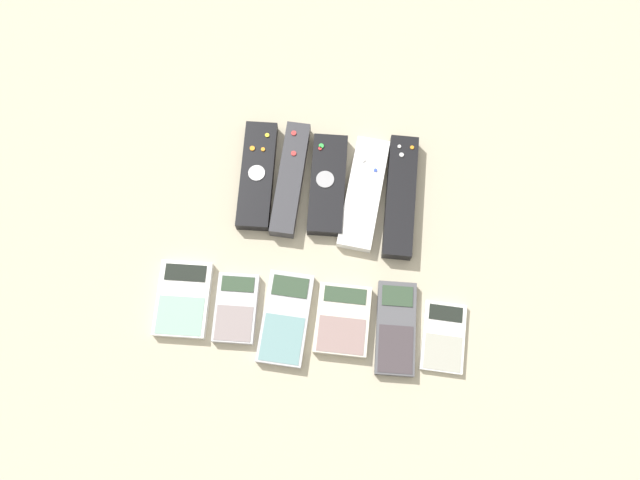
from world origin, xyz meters
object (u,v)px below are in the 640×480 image
at_px(remote_4, 400,196).
at_px(calculator_3, 343,320).
at_px(calculator_4, 396,328).
at_px(remote_3, 364,193).
at_px(calculator_5, 443,337).
at_px(remote_1, 290,179).
at_px(remote_2, 325,184).
at_px(remote_0, 257,175).
at_px(calculator_0, 183,299).
at_px(calculator_1, 236,308).
at_px(calculator_2, 286,318).

height_order(remote_4, calculator_3, remote_4).
xyz_separation_m(calculator_3, calculator_4, (0.09, -0.00, -0.00)).
bearing_deg(calculator_3, remote_3, 86.23).
bearing_deg(calculator_5, remote_1, 140.32).
bearing_deg(remote_1, calculator_4, -48.17).
height_order(remote_2, remote_3, remote_2).
relative_size(remote_0, remote_4, 0.90).
distance_m(calculator_0, calculator_1, 0.09).
relative_size(remote_2, remote_3, 0.89).
xyz_separation_m(calculator_3, calculator_5, (0.16, -0.01, -0.00)).
height_order(calculator_1, calculator_4, same).
xyz_separation_m(remote_3, calculator_1, (-0.18, -0.22, -0.00)).
distance_m(calculator_1, calculator_2, 0.08).
distance_m(calculator_1, calculator_4, 0.26).
distance_m(remote_3, calculator_2, 0.25).
bearing_deg(remote_0, calculator_1, -93.28).
bearing_deg(remote_1, remote_3, -3.41).
bearing_deg(calculator_4, calculator_0, 176.22).
relative_size(remote_4, calculator_3, 1.89).
height_order(remote_2, calculator_0, remote_2).
bearing_deg(remote_4, remote_1, 176.09).
height_order(remote_0, calculator_0, remote_0).
distance_m(remote_1, calculator_4, 0.31).
xyz_separation_m(remote_0, calculator_1, (0.00, -0.23, -0.00)).
distance_m(remote_0, remote_4, 0.25).
bearing_deg(calculator_2, remote_4, 55.44).
distance_m(calculator_0, calculator_2, 0.17).
xyz_separation_m(calculator_0, calculator_2, (0.17, -0.01, 0.00)).
bearing_deg(calculator_4, calculator_3, 175.06).
height_order(remote_1, remote_3, remote_1).
bearing_deg(calculator_4, remote_3, 105.49).
xyz_separation_m(calculator_0, calculator_1, (0.09, -0.00, -0.00)).
distance_m(remote_4, calculator_4, 0.23).
distance_m(remote_1, remote_3, 0.13).
relative_size(remote_1, calculator_1, 1.75).
bearing_deg(calculator_0, calculator_2, -7.04).
xyz_separation_m(remote_4, calculator_5, (0.09, -0.23, -0.01)).
bearing_deg(remote_2, calculator_5, -50.08).
height_order(calculator_4, calculator_5, calculator_4).
relative_size(remote_1, remote_3, 1.00).
relative_size(remote_3, calculator_0, 1.57).
bearing_deg(calculator_4, remote_0, 135.10).
xyz_separation_m(remote_0, remote_4, (0.25, -0.01, 0.00)).
bearing_deg(calculator_5, calculator_4, 177.46).
relative_size(remote_4, calculator_5, 1.95).
bearing_deg(calculator_4, calculator_2, 179.00).
relative_size(remote_0, calculator_3, 1.71).
height_order(remote_4, calculator_2, remote_4).
height_order(calculator_0, calculator_4, same).
bearing_deg(calculator_2, calculator_0, 177.40).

